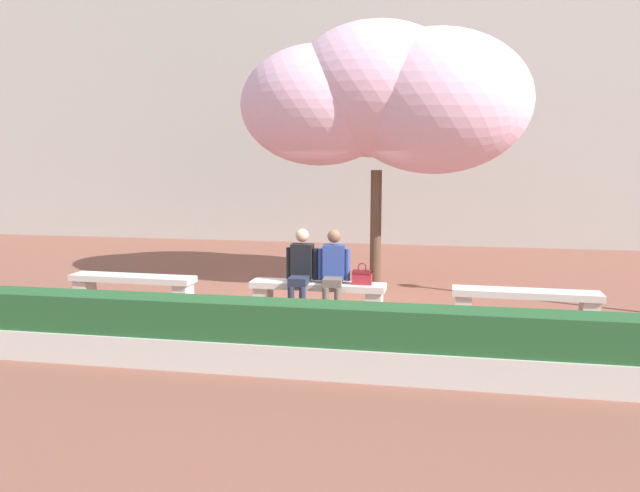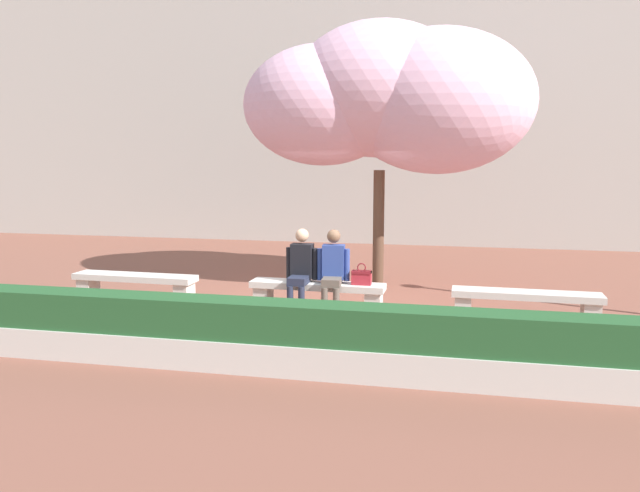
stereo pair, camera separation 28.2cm
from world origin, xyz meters
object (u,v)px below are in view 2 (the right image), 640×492
object	(u,v)px
person_seated_left	(301,267)
person_seated_right	(333,268)
handbag	(361,276)
cherry_tree_main	(388,99)
stone_bench_west_end	(135,282)
stone_bench_near_west	(317,291)
stone_bench_center	(526,301)

from	to	relation	value
person_seated_left	person_seated_right	distance (m)	0.51
person_seated_left	person_seated_right	xyz separation A→B (m)	(0.51, 0.00, 0.00)
handbag	cherry_tree_main	distance (m)	3.52
stone_bench_west_end	stone_bench_near_west	bearing A→B (deg)	0.00
stone_bench_center	handbag	distance (m)	2.45
person_seated_left	handbag	distance (m)	0.97
stone_bench_west_end	person_seated_right	xyz separation A→B (m)	(3.40, -0.05, 0.39)
stone_bench_near_west	person_seated_right	size ratio (longest dim) A/B	1.66
person_seated_right	handbag	xyz separation A→B (m)	(0.44, 0.03, -0.12)
stone_bench_near_west	person_seated_right	distance (m)	0.47
person_seated_right	handbag	bearing A→B (deg)	3.49
stone_bench_near_west	person_seated_left	size ratio (longest dim) A/B	1.66
stone_bench_center	person_seated_right	size ratio (longest dim) A/B	1.66
stone_bench_center	cherry_tree_main	world-z (taller)	cherry_tree_main
person_seated_left	stone_bench_west_end	bearing A→B (deg)	178.94
stone_bench_west_end	stone_bench_center	world-z (taller)	same
stone_bench_west_end	handbag	size ratio (longest dim) A/B	6.33
stone_bench_west_end	cherry_tree_main	world-z (taller)	cherry_tree_main
person_seated_left	cherry_tree_main	xyz separation A→B (m)	(1.10, 2.07, 2.74)
stone_bench_center	stone_bench_west_end	bearing A→B (deg)	180.00
stone_bench_near_west	person_seated_left	xyz separation A→B (m)	(-0.26, -0.05, 0.39)
stone_bench_center	person_seated_right	distance (m)	2.91
handbag	person_seated_right	bearing A→B (deg)	-176.51
stone_bench_center	person_seated_right	xyz separation A→B (m)	(-2.88, -0.05, 0.39)
stone_bench_west_end	handbag	bearing A→B (deg)	-0.39
stone_bench_center	cherry_tree_main	size ratio (longest dim) A/B	0.41
cherry_tree_main	handbag	bearing A→B (deg)	-93.97
cherry_tree_main	person_seated_right	bearing A→B (deg)	-105.80
person_seated_left	handbag	xyz separation A→B (m)	(0.96, 0.03, -0.12)
stone_bench_west_end	stone_bench_center	size ratio (longest dim) A/B	1.00
person_seated_right	stone_bench_center	bearing A→B (deg)	1.06
stone_bench_near_west	handbag	size ratio (longest dim) A/B	6.33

